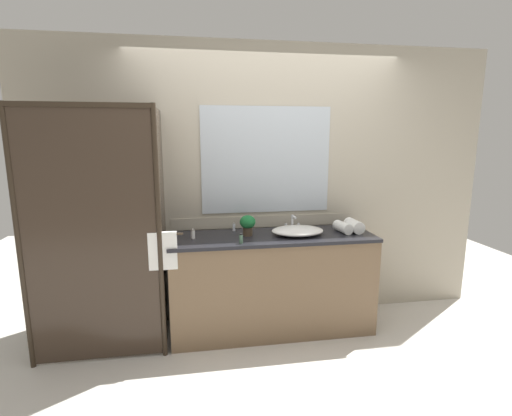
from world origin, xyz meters
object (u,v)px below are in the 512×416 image
(rolled_towel_near_edge, at_px, (354,226))
(rolled_towel_middle, at_px, (343,227))
(potted_plant, at_px, (248,224))
(faucet, at_px, (292,225))
(amenity_bottle_conditioner, at_px, (193,234))
(sink_basin, at_px, (298,231))
(amenity_bottle_lotion, at_px, (234,227))
(amenity_bottle_shampoo, at_px, (241,239))

(rolled_towel_near_edge, height_order, rolled_towel_middle, rolled_towel_near_edge)
(potted_plant, distance_m, rolled_towel_middle, 0.87)
(faucet, height_order, rolled_towel_middle, faucet)
(potted_plant, bearing_deg, faucet, 17.08)
(amenity_bottle_conditioner, bearing_deg, sink_basin, -0.93)
(faucet, distance_m, amenity_bottle_conditioner, 0.93)
(potted_plant, bearing_deg, sink_basin, -5.45)
(potted_plant, relative_size, rolled_towel_near_edge, 0.82)
(amenity_bottle_lotion, bearing_deg, sink_basin, -22.91)
(amenity_bottle_lotion, xyz_separation_m, rolled_towel_middle, (0.97, -0.22, 0.01))
(sink_basin, bearing_deg, rolled_towel_near_edge, 1.75)
(rolled_towel_near_edge, bearing_deg, rolled_towel_middle, -175.81)
(faucet, height_order, amenity_bottle_conditioner, faucet)
(potted_plant, distance_m, amenity_bottle_lotion, 0.22)
(sink_basin, bearing_deg, potted_plant, 174.55)
(amenity_bottle_conditioner, xyz_separation_m, amenity_bottle_shampoo, (0.39, -0.21, 0.00))
(faucet, relative_size, amenity_bottle_conditioner, 2.05)
(amenity_bottle_lotion, bearing_deg, amenity_bottle_conditioner, -150.08)
(potted_plant, bearing_deg, rolled_towel_near_edge, -1.51)
(potted_plant, xyz_separation_m, rolled_towel_near_edge, (0.98, -0.03, -0.05))
(rolled_towel_near_edge, bearing_deg, amenity_bottle_shampoo, -168.64)
(rolled_towel_middle, bearing_deg, rolled_towel_near_edge, 4.19)
(rolled_towel_middle, bearing_deg, amenity_bottle_conditioner, 179.72)
(potted_plant, bearing_deg, amenity_bottle_shampoo, -110.30)
(amenity_bottle_shampoo, bearing_deg, sink_basin, 20.44)
(rolled_towel_near_edge, bearing_deg, amenity_bottle_lotion, 168.82)
(amenity_bottle_conditioner, bearing_deg, rolled_towel_near_edge, 0.06)
(sink_basin, xyz_separation_m, amenity_bottle_lotion, (-0.54, 0.23, 0.00))
(sink_basin, height_order, rolled_towel_near_edge, rolled_towel_near_edge)
(potted_plant, relative_size, amenity_bottle_lotion, 2.35)
(sink_basin, bearing_deg, amenity_bottle_conditioner, 179.07)
(faucet, xyz_separation_m, rolled_towel_middle, (0.43, -0.17, 0.00))
(amenity_bottle_lotion, distance_m, rolled_towel_near_edge, 1.10)
(faucet, bearing_deg, rolled_towel_near_edge, -16.81)
(faucet, distance_m, amenity_bottle_lotion, 0.55)
(rolled_towel_near_edge, bearing_deg, faucet, 163.19)
(sink_basin, distance_m, rolled_towel_near_edge, 0.54)
(potted_plant, distance_m, amenity_bottle_shampoo, 0.27)
(faucet, distance_m, rolled_towel_near_edge, 0.56)
(amenity_bottle_conditioner, height_order, amenity_bottle_lotion, amenity_bottle_conditioner)
(amenity_bottle_shampoo, distance_m, rolled_towel_near_edge, 1.09)
(amenity_bottle_shampoo, xyz_separation_m, rolled_towel_near_edge, (1.07, 0.21, 0.02))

